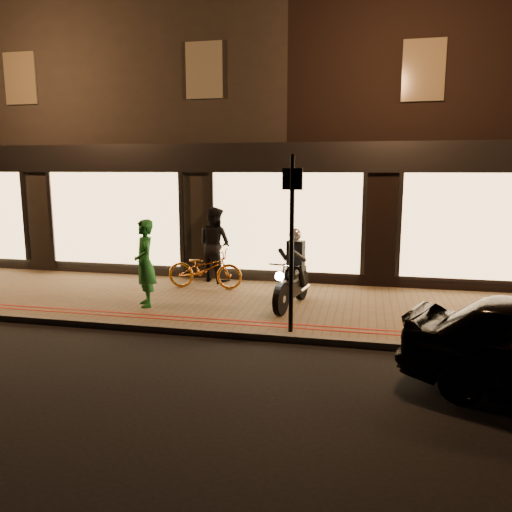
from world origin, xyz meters
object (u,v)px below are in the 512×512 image
at_px(sign_post, 292,235).
at_px(bicycle_gold, 205,269).
at_px(motorcycle, 293,277).
at_px(person_green, 145,263).

relative_size(sign_post, bicycle_gold, 1.69).
relative_size(motorcycle, bicycle_gold, 1.09).
height_order(motorcycle, bicycle_gold, motorcycle).
distance_m(bicycle_gold, person_green, 1.89).
xyz_separation_m(motorcycle, sign_post, (0.21, -1.61, 1.06)).
xyz_separation_m(sign_post, bicycle_gold, (-2.43, 2.70, -1.21)).
xyz_separation_m(sign_post, person_green, (-3.13, 1.00, -0.79)).
distance_m(sign_post, bicycle_gold, 3.83).
relative_size(sign_post, person_green, 1.69).
bearing_deg(bicycle_gold, person_green, 155.31).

